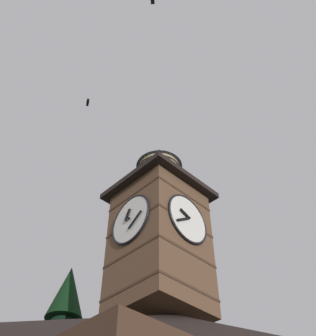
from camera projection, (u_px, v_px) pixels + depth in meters
The scene contains 2 objects.
clock_tower at pixel (159, 233), 17.21m from camera, with size 3.81×3.81×8.79m.
flying_bird_high at pixel (88, 102), 22.69m from camera, with size 0.37×0.50×0.10m.
Camera 1 is at (8.81, 6.60, 1.41)m, focal length 44.10 mm.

